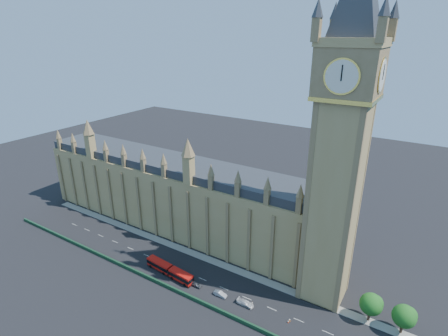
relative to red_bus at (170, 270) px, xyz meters
The scene contains 15 objects.
ground 7.52m from the red_bus, 30.74° to the left, with size 400.00×400.00×0.00m, color black.
palace_westminster 34.08m from the red_bus, 125.99° to the left, with size 120.00×20.00×28.00m.
elizabeth_tower 71.24m from the red_bus, 21.82° to the left, with size 20.59×20.59×105.00m.
bridge_parapet 8.27m from the red_bus, 39.81° to the right, with size 160.00×0.60×1.20m, color #1E4C2D.
kerb_north 14.76m from the red_bus, 64.56° to the left, with size 160.00×3.00×0.16m, color gray.
tree_east_near 60.27m from the red_bus, 13.30° to the left, with size 6.00×6.00×8.50m.
tree_east_far 68.06m from the red_bus, 11.74° to the left, with size 6.00×6.00×8.50m.
red_bus is the anchor object (origin of this frame).
car_grey 10.45m from the red_bus, ahead, with size 1.58×3.92×1.34m, color #44474D.
car_silver 19.11m from the red_bus, ahead, with size 1.46×4.18×1.38m, color #A5A7AD.
car_white 27.29m from the red_bus, ahead, with size 2.07×5.09×1.48m, color silver.
cone_a 24.46m from the red_bus, ahead, with size 0.58×0.58×0.73m.
cone_b 28.82m from the red_bus, ahead, with size 0.41×0.41×0.64m.
cone_c 40.23m from the red_bus, ahead, with size 0.56×0.56×0.67m.
cone_d 40.38m from the red_bus, ahead, with size 0.58×0.58×0.70m.
Camera 1 is at (57.57, -73.02, 73.00)m, focal length 28.00 mm.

